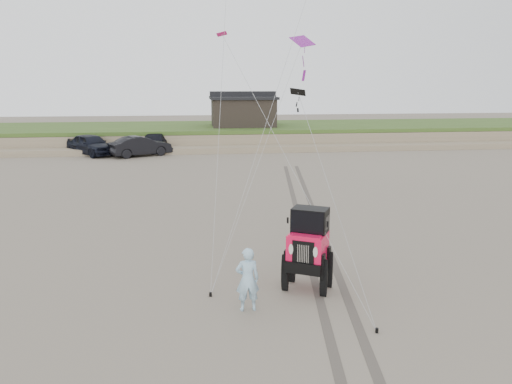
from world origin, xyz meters
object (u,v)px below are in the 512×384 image
Objects in this scene: truck_a at (91,145)px; jeep at (308,258)px; truck_c at (155,142)px; truck_b at (141,146)px; cabin at (243,110)px; man at (247,279)px.

truck_a is 0.99× the size of jeep.
jeep reaches higher than truck_c.
truck_b is 2.79m from truck_c.
truck_a is 31.45m from jeep.
man is (-3.55, -36.91, -2.36)m from cabin.
truck_c is (5.10, 1.54, -0.09)m from truck_a.
man is at bearing -70.60° from truck_c.
truck_a is at bearing 47.83° from truck_b.
cabin reaches higher than truck_b.
truck_a is 4.28m from truck_b.
truck_c is at bearing -148.63° from cabin.
cabin is 35.87m from jeep.
cabin reaches higher than man.
truck_a is 1.04× the size of truck_b.
truck_b is (4.14, -1.08, -0.06)m from truck_a.
jeep is (7.56, -28.11, 0.15)m from truck_b.
truck_b is 29.11m from jeep.
jeep is (6.60, -30.73, 0.18)m from truck_c.
truck_c is 1.05× the size of jeep.
man is at bearing -120.76° from jeep.
truck_b is at bearing 133.06° from jeep.
man is (4.70, -31.88, 0.08)m from truck_c.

